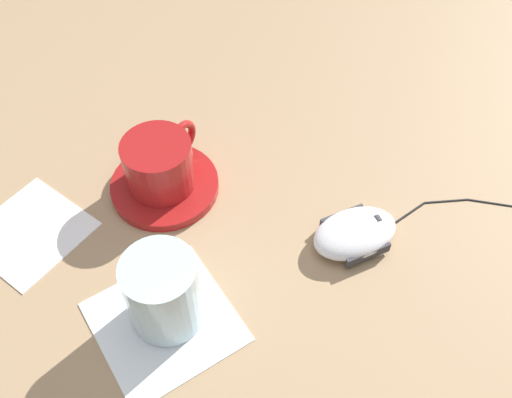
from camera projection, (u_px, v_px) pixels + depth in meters
ground_plane at (223, 247)px, 0.68m from camera, size 3.00×3.00×0.00m
saucer at (165, 186)px, 0.73m from camera, size 0.14×0.14×0.01m
coffee_cup at (160, 163)px, 0.70m from camera, size 0.11×0.09×0.07m
computer_mouse at (355, 233)px, 0.67m from camera, size 0.12×0.09×0.03m
napkin_under_glass at (165, 321)px, 0.62m from camera, size 0.15×0.15×0.00m
drinking_glass at (163, 292)px, 0.59m from camera, size 0.08×0.08×0.10m
napkin_spare at (30, 232)px, 0.69m from camera, size 0.15×0.15×0.00m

